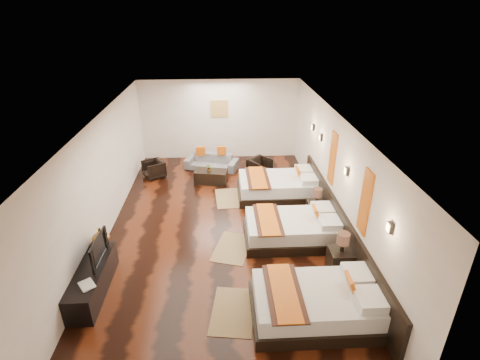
{
  "coord_description": "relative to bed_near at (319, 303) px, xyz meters",
  "views": [
    {
      "loc": [
        0.04,
        -7.83,
        5.08
      ],
      "look_at": [
        0.49,
        0.44,
        1.1
      ],
      "focal_mm": 27.51,
      "sensor_mm": 36.0,
      "label": 1
    }
  ],
  "objects": [
    {
      "name": "nightstand_a",
      "position": [
        0.75,
        1.18,
        0.03
      ],
      "size": [
        0.48,
        0.48,
        0.95
      ],
      "color": "black",
      "rests_on": "floor"
    },
    {
      "name": "left_wall",
      "position": [
        -4.45,
        3.0,
        1.1
      ],
      "size": [
        0.01,
        9.5,
        2.8
      ],
      "primitive_type": "cube",
      "color": "silver",
      "rests_on": "floor"
    },
    {
      "name": "nightstand_b",
      "position": [
        0.75,
        3.29,
        0.01
      ],
      "size": [
        0.45,
        0.45,
        0.88
      ],
      "color": "black",
      "rests_on": "floor"
    },
    {
      "name": "bed_mid",
      "position": [
        -0.0,
        2.41,
        -0.01
      ],
      "size": [
        2.25,
        1.41,
        0.86
      ],
      "color": "black",
      "rests_on": "floor"
    },
    {
      "name": "jute_mat_near",
      "position": [
        -1.52,
        0.19,
        -0.3
      ],
      "size": [
        0.91,
        1.29,
        0.01
      ],
      "primitive_type": "cube",
      "rotation": [
        0.0,
        0.0,
        -0.14
      ],
      "color": "olive",
      "rests_on": "floor"
    },
    {
      "name": "book",
      "position": [
        -4.2,
        0.32,
        0.26
      ],
      "size": [
        0.37,
        0.39,
        0.03
      ],
      "primitive_type": "imported",
      "rotation": [
        0.0,
        0.0,
        0.64
      ],
      "color": "black",
      "rests_on": "tv_console"
    },
    {
      "name": "tv_console",
      "position": [
        -4.2,
        0.86,
        -0.03
      ],
      "size": [
        0.5,
        1.8,
        0.55
      ],
      "primitive_type": "cube",
      "color": "black",
      "rests_on": "floor"
    },
    {
      "name": "sconce_far",
      "position": [
        1.01,
        4.4,
        1.55
      ],
      "size": [
        0.07,
        0.12,
        0.18
      ],
      "color": "black",
      "rests_on": "right_wall"
    },
    {
      "name": "orange_panel_b",
      "position": [
        1.03,
        3.3,
        1.4
      ],
      "size": [
        0.04,
        0.4,
        1.3
      ],
      "primitive_type": "cube",
      "color": "#D86014",
      "rests_on": "right_wall"
    },
    {
      "name": "table_plant",
      "position": [
        -2.06,
        5.59,
        0.22
      ],
      "size": [
        0.26,
        0.23,
        0.24
      ],
      "primitive_type": "imported",
      "rotation": [
        0.0,
        0.0,
        0.23
      ],
      "color": "#266120",
      "rests_on": "coffee_table"
    },
    {
      "name": "floor",
      "position": [
        -1.7,
        3.0,
        -0.3
      ],
      "size": [
        5.5,
        9.5,
        0.01
      ],
      "primitive_type": "cube",
      "color": "black",
      "rests_on": "ground"
    },
    {
      "name": "headboard_panel",
      "position": [
        1.01,
        2.2,
        0.15
      ],
      "size": [
        0.08,
        6.6,
        0.9
      ],
      "primitive_type": "cube",
      "color": "black",
      "rests_on": "floor"
    },
    {
      "name": "armchair_left",
      "position": [
        -3.85,
        6.09,
        -0.02
      ],
      "size": [
        0.85,
        0.84,
        0.57
      ],
      "primitive_type": "imported",
      "rotation": [
        0.0,
        0.0,
        -1.03
      ],
      "color": "black",
      "rests_on": "floor"
    },
    {
      "name": "bed_far",
      "position": [
        0.0,
        4.61,
        0.0
      ],
      "size": [
        2.35,
        1.47,
        0.9
      ],
      "color": "black",
      "rests_on": "floor"
    },
    {
      "name": "sconce_near",
      "position": [
        1.01,
        -0.0,
        1.55
      ],
      "size": [
        0.07,
        0.12,
        0.18
      ],
      "color": "black",
      "rests_on": "right_wall"
    },
    {
      "name": "gold_artwork",
      "position": [
        -1.7,
        7.73,
        1.5
      ],
      "size": [
        0.6,
        0.04,
        0.6
      ],
      "primitive_type": "cube",
      "color": "#AD873F",
      "rests_on": "back_wall"
    },
    {
      "name": "sconce_lounge",
      "position": [
        1.01,
        5.3,
        1.55
      ],
      "size": [
        0.07,
        0.12,
        0.18
      ],
      "color": "black",
      "rests_on": "right_wall"
    },
    {
      "name": "orange_panel_a",
      "position": [
        1.03,
        1.1,
        1.4
      ],
      "size": [
        0.04,
        0.4,
        1.3
      ],
      "primitive_type": "cube",
      "color": "#D86014",
      "rests_on": "right_wall"
    },
    {
      "name": "jute_mat_far",
      "position": [
        -1.47,
        4.52,
        -0.3
      ],
      "size": [
        0.83,
        1.25,
        0.01
      ],
      "primitive_type": "cube",
      "rotation": [
        0.0,
        0.0,
        0.07
      ],
      "color": "olive",
      "rests_on": "floor"
    },
    {
      "name": "right_wall",
      "position": [
        1.05,
        3.0,
        1.1
      ],
      "size": [
        0.01,
        9.5,
        2.8
      ],
      "primitive_type": "cube",
      "color": "silver",
      "rests_on": "floor"
    },
    {
      "name": "armchair_right",
      "position": [
        -0.44,
        6.05,
        -0.01
      ],
      "size": [
        0.9,
        0.9,
        0.59
      ],
      "primitive_type": "imported",
      "rotation": [
        0.0,
        0.0,
        0.69
      ],
      "color": "black",
      "rests_on": "floor"
    },
    {
      "name": "coffee_table",
      "position": [
        -2.01,
        5.61,
        -0.1
      ],
      "size": [
        1.07,
        0.66,
        0.4
      ],
      "primitive_type": "cube",
      "rotation": [
        0.0,
        0.0,
        -0.17
      ],
      "color": "black",
      "rests_on": "floor"
    },
    {
      "name": "bed_near",
      "position": [
        0.0,
        0.0,
        0.0
      ],
      "size": [
        2.32,
        1.46,
        0.88
      ],
      "color": "black",
      "rests_on": "floor"
    },
    {
      "name": "back_wall",
      "position": [
        -1.7,
        7.75,
        1.1
      ],
      "size": [
        5.5,
        0.01,
        2.8
      ],
      "primitive_type": "cube",
      "color": "silver",
      "rests_on": "floor"
    },
    {
      "name": "tv",
      "position": [
        -4.15,
        1.12,
        0.5
      ],
      "size": [
        0.14,
        0.89,
        0.51
      ],
      "primitive_type": "imported",
      "rotation": [
        0.0,
        0.0,
        1.54
      ],
      "color": "black",
      "rests_on": "tv_console"
    },
    {
      "name": "ceiling",
      "position": [
        -1.7,
        3.0,
        2.5
      ],
      "size": [
        5.5,
        9.5,
        0.01
      ],
      "primitive_type": "cube",
      "color": "white",
      "rests_on": "floor"
    },
    {
      "name": "sconce_mid",
      "position": [
        1.01,
        2.2,
        1.55
      ],
      "size": [
        0.07,
        0.12,
        0.18
      ],
      "color": "black",
      "rests_on": "right_wall"
    },
    {
      "name": "sofa",
      "position": [
        -2.01,
        6.66,
        -0.05
      ],
      "size": [
        1.86,
        1.17,
        0.51
      ],
      "primitive_type": "imported",
      "rotation": [
        0.0,
        0.0,
        -0.3
      ],
      "color": "slate",
      "rests_on": "floor"
    },
    {
      "name": "jute_mat_mid",
      "position": [
        -1.46,
        2.12,
        -0.3
      ],
      "size": [
        1.06,
        1.36,
        0.01
      ],
      "primitive_type": "cube",
      "rotation": [
        0.0,
        0.0,
        -0.29
      ],
      "color": "olive",
      "rests_on": "floor"
    },
    {
      "name": "figurine",
      "position": [
        -4.2,
        1.65,
        0.44
      ],
      "size": [
        0.47,
        0.47,
        0.38
      ],
      "primitive_type": "imported",
      "rotation": [
        0.0,
        0.0,
        0.38
      ],
      "color": "brown",
      "rests_on": "tv_console"
    }
  ]
}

